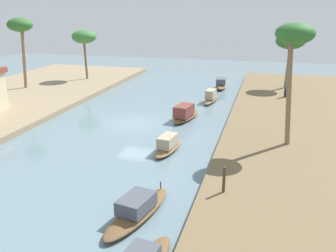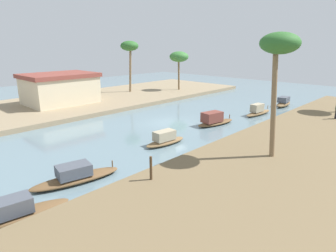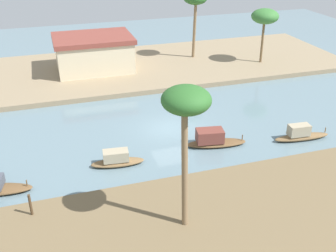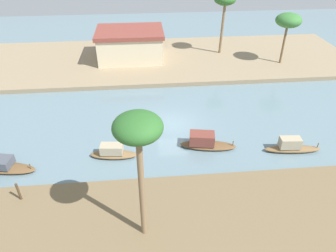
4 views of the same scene
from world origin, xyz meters
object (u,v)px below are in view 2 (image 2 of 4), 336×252
at_px(sampan_with_tall_canopy, 284,103).
at_px(palm_tree_left_near, 279,49).
at_px(sampan_midstream, 75,176).
at_px(sampan_downstream_large, 10,214).
at_px(sampan_foreground, 214,120).
at_px(mooring_post, 151,168).
at_px(palm_tree_right_tall, 130,47).
at_px(palm_tree_right_short, 179,57).
at_px(riverside_building, 60,88).
at_px(sampan_with_red_awning, 258,111).
at_px(sampan_near_left_bank, 165,139).

xyz_separation_m(sampan_with_tall_canopy, palm_tree_left_near, (-17.57, -6.27, 6.46)).
distance_m(sampan_midstream, sampan_downstream_large, 3.97).
height_order(sampan_foreground, mooring_post, mooring_post).
height_order(sampan_foreground, palm_tree_right_tall, palm_tree_right_tall).
relative_size(sampan_downstream_large, palm_tree_right_short, 0.84).
height_order(sampan_foreground, riverside_building, riverside_building).
relative_size(sampan_with_red_awning, sampan_foreground, 0.97).
distance_m(sampan_near_left_bank, sampan_foreground, 6.98).
xyz_separation_m(sampan_with_red_awning, palm_tree_right_tall, (-0.84, 19.61, 6.29)).
bearing_deg(palm_tree_left_near, sampan_with_tall_canopy, 19.65).
distance_m(sampan_foreground, palm_tree_right_short, 19.57).
bearing_deg(palm_tree_right_tall, palm_tree_right_short, -30.38).
xyz_separation_m(sampan_with_tall_canopy, sampan_downstream_large, (-31.07, -1.34, -0.06)).
bearing_deg(sampan_foreground, sampan_midstream, -165.53).
xyz_separation_m(palm_tree_right_short, riverside_building, (-17.58, 2.99, -3.09)).
distance_m(sampan_downstream_large, mooring_post, 6.46).
relative_size(sampan_foreground, sampan_downstream_large, 0.92).
bearing_deg(palm_tree_left_near, mooring_post, 158.75).
distance_m(palm_tree_left_near, riverside_building, 25.69).
bearing_deg(mooring_post, palm_tree_left_near, -21.25).
relative_size(sampan_with_red_awning, mooring_post, 3.41).
bearing_deg(palm_tree_right_short, sampan_near_left_bank, -141.06).
xyz_separation_m(palm_tree_right_tall, palm_tree_right_short, (6.36, -3.73, -1.42)).
relative_size(sampan_midstream, sampan_downstream_large, 1.03).
relative_size(mooring_post, riverside_building, 0.16).
height_order(palm_tree_right_tall, palm_tree_right_short, palm_tree_right_tall).
height_order(sampan_midstream, mooring_post, mooring_post).
bearing_deg(palm_tree_right_short, sampan_foreground, -128.89).
distance_m(sampan_with_red_awning, sampan_downstream_large, 24.78).
bearing_deg(palm_tree_right_short, sampan_midstream, -148.95).
bearing_deg(palm_tree_right_tall, sampan_foreground, -106.68).
distance_m(sampan_with_red_awning, palm_tree_right_tall, 20.61).
bearing_deg(sampan_with_tall_canopy, mooring_post, -177.31).
xyz_separation_m(sampan_midstream, sampan_near_left_bank, (7.67, 0.73, 0.04)).
bearing_deg(sampan_with_tall_canopy, sampan_downstream_large, 177.43).
height_order(sampan_near_left_bank, sampan_with_tall_canopy, sampan_with_tall_canopy).
height_order(sampan_near_left_bank, mooring_post, mooring_post).
xyz_separation_m(sampan_with_red_awning, palm_tree_left_near, (-11.24, -6.38, 6.47)).
xyz_separation_m(sampan_with_tall_canopy, palm_tree_right_tall, (-7.17, 19.71, 6.28)).
bearing_deg(riverside_building, palm_tree_right_tall, 4.11).
bearing_deg(mooring_post, sampan_foreground, 20.60).
bearing_deg(palm_tree_left_near, sampan_midstream, 147.26).
height_order(mooring_post, riverside_building, riverside_building).
height_order(palm_tree_left_near, palm_tree_right_tall, palm_tree_left_near).
height_order(sampan_foreground, palm_tree_right_short, palm_tree_right_short).
distance_m(sampan_near_left_bank, sampan_with_tall_canopy, 19.68).
bearing_deg(sampan_downstream_large, palm_tree_right_tall, 49.39).
distance_m(sampan_with_tall_canopy, sampan_downstream_large, 31.09).
height_order(mooring_post, palm_tree_right_short, palm_tree_right_short).
bearing_deg(sampan_with_red_awning, sampan_downstream_large, -172.20).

